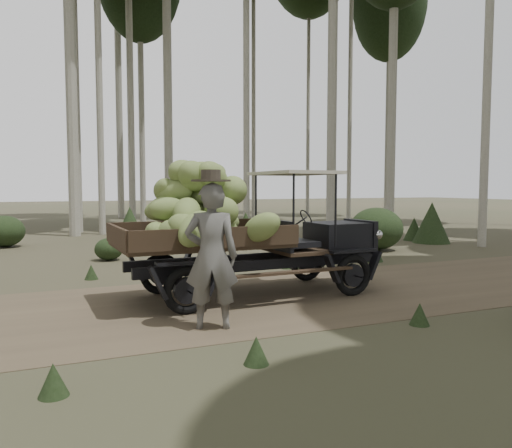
{
  "coord_description": "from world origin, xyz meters",
  "views": [
    {
      "loc": [
        -1.99,
        -7.43,
        1.85
      ],
      "look_at": [
        1.3,
        0.29,
        1.22
      ],
      "focal_mm": 35.0,
      "sensor_mm": 36.0,
      "label": 1
    }
  ],
  "objects": [
    {
      "name": "ground",
      "position": [
        0.0,
        0.0,
        0.0
      ],
      "size": [
        120.0,
        120.0,
        0.0
      ],
      "primitive_type": "plane",
      "color": "#473D2B",
      "rests_on": "ground"
    },
    {
      "name": "dirt_track",
      "position": [
        0.0,
        0.0,
        0.0
      ],
      "size": [
        70.0,
        4.0,
        0.01
      ],
      "primitive_type": "cube",
      "color": "brown",
      "rests_on": "ground"
    },
    {
      "name": "banana_truck",
      "position": [
        0.7,
        0.2,
        1.37
      ],
      "size": [
        4.68,
        2.25,
        2.35
      ],
      "rotation": [
        0.0,
        0.0,
        0.03
      ],
      "color": "black",
      "rests_on": "ground"
    },
    {
      "name": "farmer",
      "position": [
        -0.01,
        -1.31,
        0.98
      ],
      "size": [
        0.81,
        0.66,
        2.07
      ],
      "rotation": [
        0.0,
        0.0,
        2.79
      ],
      "color": "#57544F",
      "rests_on": "ground"
    },
    {
      "name": "undergrowth",
      "position": [
        -1.48,
        1.13,
        0.55
      ],
      "size": [
        20.79,
        21.41,
        1.35
      ],
      "color": "#233319",
      "rests_on": "ground"
    }
  ]
}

